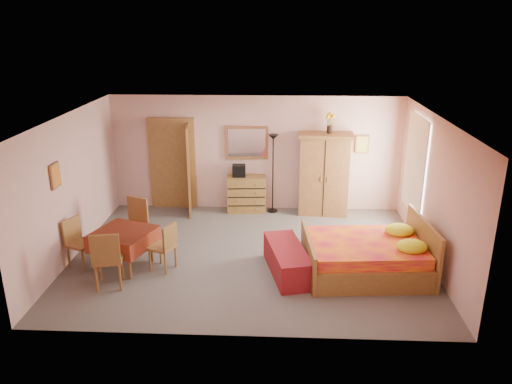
{
  "coord_description": "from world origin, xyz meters",
  "views": [
    {
      "loc": [
        0.5,
        -8.38,
        4.19
      ],
      "look_at": [
        0.1,
        0.3,
        1.15
      ],
      "focal_mm": 35.0,
      "sensor_mm": 36.0,
      "label": 1
    }
  ],
  "objects_px": {
    "chest_of_drawers": "(246,194)",
    "stereo": "(239,171)",
    "floor_lamp": "(273,174)",
    "bed": "(366,247)",
    "chair_north": "(132,226)",
    "chair_west": "(81,243)",
    "chair_east": "(162,246)",
    "sunflower_vase": "(330,123)",
    "bench": "(287,260)",
    "chair_south": "(108,258)",
    "dining_table": "(124,249)",
    "wall_mirror": "(247,143)",
    "wardrobe": "(324,174)"
  },
  "relations": [
    {
      "from": "bed",
      "to": "sunflower_vase",
      "type": "bearing_deg",
      "value": 94.05
    },
    {
      "from": "stereo",
      "to": "bench",
      "type": "distance_m",
      "value": 3.19
    },
    {
      "from": "stereo",
      "to": "chair_north",
      "type": "height_order",
      "value": "stereo"
    },
    {
      "from": "stereo",
      "to": "wall_mirror",
      "type": "bearing_deg",
      "value": 51.16
    },
    {
      "from": "sunflower_vase",
      "to": "bench",
      "type": "relative_size",
      "value": 0.3
    },
    {
      "from": "wall_mirror",
      "to": "wardrobe",
      "type": "height_order",
      "value": "wall_mirror"
    },
    {
      "from": "floor_lamp",
      "to": "sunflower_vase",
      "type": "relative_size",
      "value": 4.04
    },
    {
      "from": "bed",
      "to": "chair_east",
      "type": "xyz_separation_m",
      "value": [
        -3.52,
        -0.04,
        -0.04
      ]
    },
    {
      "from": "chair_north",
      "to": "sunflower_vase",
      "type": "bearing_deg",
      "value": -127.51
    },
    {
      "from": "floor_lamp",
      "to": "chair_east",
      "type": "distance_m",
      "value": 3.45
    },
    {
      "from": "bed",
      "to": "chair_south",
      "type": "xyz_separation_m",
      "value": [
        -4.26,
        -0.65,
        0.02
      ]
    },
    {
      "from": "stereo",
      "to": "chair_north",
      "type": "relative_size",
      "value": 0.29
    },
    {
      "from": "stereo",
      "to": "dining_table",
      "type": "relative_size",
      "value": 0.31
    },
    {
      "from": "dining_table",
      "to": "bed",
      "type": "bearing_deg",
      "value": -0.23
    },
    {
      "from": "bed",
      "to": "chair_east",
      "type": "height_order",
      "value": "bed"
    },
    {
      "from": "chest_of_drawers",
      "to": "stereo",
      "type": "height_order",
      "value": "stereo"
    },
    {
      "from": "wardrobe",
      "to": "stereo",
      "type": "bearing_deg",
      "value": -177.92
    },
    {
      "from": "chair_north",
      "to": "chair_west",
      "type": "height_order",
      "value": "chair_north"
    },
    {
      "from": "wall_mirror",
      "to": "bench",
      "type": "bearing_deg",
      "value": -77.51
    },
    {
      "from": "wardrobe",
      "to": "chair_west",
      "type": "bearing_deg",
      "value": -144.03
    },
    {
      "from": "chest_of_drawers",
      "to": "chair_south",
      "type": "bearing_deg",
      "value": -124.31
    },
    {
      "from": "floor_lamp",
      "to": "dining_table",
      "type": "xyz_separation_m",
      "value": [
        -2.57,
        -2.8,
        -0.55
      ]
    },
    {
      "from": "chair_west",
      "to": "chair_east",
      "type": "bearing_deg",
      "value": 111.9
    },
    {
      "from": "chair_west",
      "to": "stereo",
      "type": "bearing_deg",
      "value": 161.16
    },
    {
      "from": "wardrobe",
      "to": "chair_south",
      "type": "distance_m",
      "value": 5.1
    },
    {
      "from": "sunflower_vase",
      "to": "chair_south",
      "type": "relative_size",
      "value": 0.44
    },
    {
      "from": "wardrobe",
      "to": "bed",
      "type": "xyz_separation_m",
      "value": [
        0.5,
        -2.77,
        -0.44
      ]
    },
    {
      "from": "wardrobe",
      "to": "chair_south",
      "type": "height_order",
      "value": "wardrobe"
    },
    {
      "from": "chest_of_drawers",
      "to": "stereo",
      "type": "relative_size",
      "value": 3.0
    },
    {
      "from": "stereo",
      "to": "bed",
      "type": "xyz_separation_m",
      "value": [
        2.4,
        -2.84,
        -0.48
      ]
    },
    {
      "from": "chair_east",
      "to": "sunflower_vase",
      "type": "bearing_deg",
      "value": -25.37
    },
    {
      "from": "floor_lamp",
      "to": "bed",
      "type": "distance_m",
      "value": 3.29
    },
    {
      "from": "floor_lamp",
      "to": "chair_north",
      "type": "relative_size",
      "value": 1.78
    },
    {
      "from": "chest_of_drawers",
      "to": "sunflower_vase",
      "type": "bearing_deg",
      "value": -4.86
    },
    {
      "from": "wardrobe",
      "to": "bed",
      "type": "bearing_deg",
      "value": -75.7
    },
    {
      "from": "wardrobe",
      "to": "chair_west",
      "type": "relative_size",
      "value": 2.07
    },
    {
      "from": "floor_lamp",
      "to": "chair_north",
      "type": "bearing_deg",
      "value": -140.54
    },
    {
      "from": "dining_table",
      "to": "chair_north",
      "type": "height_order",
      "value": "chair_north"
    },
    {
      "from": "stereo",
      "to": "wardrobe",
      "type": "height_order",
      "value": "wardrobe"
    },
    {
      "from": "stereo",
      "to": "chair_south",
      "type": "distance_m",
      "value": 3.98
    },
    {
      "from": "chest_of_drawers",
      "to": "dining_table",
      "type": "height_order",
      "value": "chest_of_drawers"
    },
    {
      "from": "chest_of_drawers",
      "to": "sunflower_vase",
      "type": "distance_m",
      "value": 2.45
    },
    {
      "from": "chest_of_drawers",
      "to": "wardrobe",
      "type": "xyz_separation_m",
      "value": [
        1.73,
        -0.06,
        0.51
      ]
    },
    {
      "from": "stereo",
      "to": "floor_lamp",
      "type": "distance_m",
      "value": 0.76
    },
    {
      "from": "chair_west",
      "to": "wardrobe",
      "type": "bearing_deg",
      "value": 145.15
    },
    {
      "from": "chest_of_drawers",
      "to": "sunflower_vase",
      "type": "xyz_separation_m",
      "value": [
        1.8,
        -0.02,
        1.65
      ]
    },
    {
      "from": "floor_lamp",
      "to": "chair_south",
      "type": "relative_size",
      "value": 1.79
    },
    {
      "from": "chair_north",
      "to": "chair_east",
      "type": "xyz_separation_m",
      "value": [
        0.73,
        -0.71,
        -0.07
      ]
    },
    {
      "from": "chair_east",
      "to": "wardrobe",
      "type": "bearing_deg",
      "value": -25.04
    },
    {
      "from": "floor_lamp",
      "to": "chair_south",
      "type": "height_order",
      "value": "floor_lamp"
    }
  ]
}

